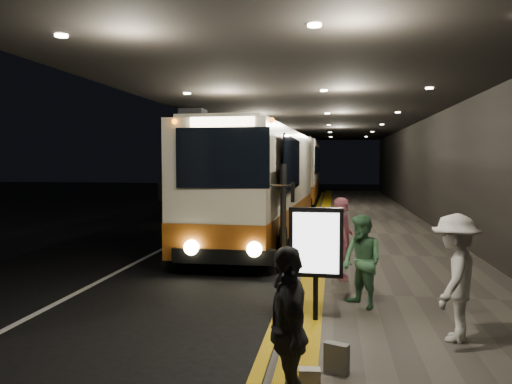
% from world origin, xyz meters
% --- Properties ---
extents(ground, '(90.00, 90.00, 0.00)m').
position_xyz_m(ground, '(0.00, 0.00, 0.00)').
color(ground, black).
extents(lane_line_white, '(0.12, 50.00, 0.01)m').
position_xyz_m(lane_line_white, '(-1.80, 5.00, 0.01)').
color(lane_line_white, silver).
rests_on(lane_line_white, ground).
extents(kerb_stripe_yellow, '(0.18, 50.00, 0.01)m').
position_xyz_m(kerb_stripe_yellow, '(2.35, 5.00, 0.01)').
color(kerb_stripe_yellow, gold).
rests_on(kerb_stripe_yellow, ground).
extents(sidewalk, '(4.50, 50.00, 0.15)m').
position_xyz_m(sidewalk, '(4.75, 5.00, 0.07)').
color(sidewalk, '#514C44').
rests_on(sidewalk, ground).
extents(tactile_strip, '(0.50, 50.00, 0.01)m').
position_xyz_m(tactile_strip, '(2.85, 5.00, 0.16)').
color(tactile_strip, gold).
rests_on(tactile_strip, sidewalk).
extents(terminal_wall, '(0.10, 50.00, 6.00)m').
position_xyz_m(terminal_wall, '(7.00, 5.00, 3.00)').
color(terminal_wall, black).
rests_on(terminal_wall, ground).
extents(support_columns, '(0.80, 24.80, 4.40)m').
position_xyz_m(support_columns, '(-1.50, 4.00, 2.20)').
color(support_columns, black).
rests_on(support_columns, ground).
extents(canopy, '(9.00, 50.00, 0.40)m').
position_xyz_m(canopy, '(2.50, 5.00, 4.60)').
color(canopy, black).
rests_on(canopy, support_columns).
extents(coach_main, '(2.85, 11.66, 3.61)m').
position_xyz_m(coach_main, '(0.85, 3.84, 1.73)').
color(coach_main, beige).
rests_on(coach_main, ground).
extents(coach_second, '(2.58, 12.09, 3.80)m').
position_xyz_m(coach_second, '(0.95, 19.01, 1.82)').
color(coach_second, beige).
rests_on(coach_second, ground).
extents(passenger_boarding, '(0.43, 0.64, 1.72)m').
position_xyz_m(passenger_boarding, '(3.47, -1.96, 1.01)').
color(passenger_boarding, '#A64D5E').
rests_on(passenger_boarding, sidewalk).
extents(passenger_waiting_green, '(0.85, 0.90, 1.58)m').
position_xyz_m(passenger_waiting_green, '(3.75, -4.01, 0.94)').
color(passenger_waiting_green, '#437850').
rests_on(passenger_waiting_green, sidewalk).
extents(passenger_waiting_white, '(0.95, 1.26, 1.76)m').
position_xyz_m(passenger_waiting_white, '(4.94, -5.38, 1.03)').
color(passenger_waiting_white, silver).
rests_on(passenger_waiting_white, sidewalk).
extents(passenger_waiting_grey, '(0.72, 1.07, 1.68)m').
position_xyz_m(passenger_waiting_grey, '(2.84, -7.82, 0.99)').
color(passenger_waiting_grey, '#4D4D52').
rests_on(passenger_waiting_grey, sidewalk).
extents(bag_polka, '(0.31, 0.22, 0.35)m').
position_xyz_m(bag_polka, '(3.32, -6.73, 0.32)').
color(bag_polka, black).
rests_on(bag_polka, sidewalk).
extents(bag_plain, '(0.24, 0.16, 0.29)m').
position_xyz_m(bag_plain, '(3.03, -7.36, 0.30)').
color(bag_plain, silver).
rests_on(bag_plain, sidewalk).
extents(info_sign, '(0.84, 0.14, 1.77)m').
position_xyz_m(info_sign, '(3.00, -4.84, 1.34)').
color(info_sign, black).
rests_on(info_sign, sidewalk).
extents(stanchion_post, '(0.05, 0.05, 1.09)m').
position_xyz_m(stanchion_post, '(2.77, -1.21, 0.70)').
color(stanchion_post, black).
rests_on(stanchion_post, sidewalk).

